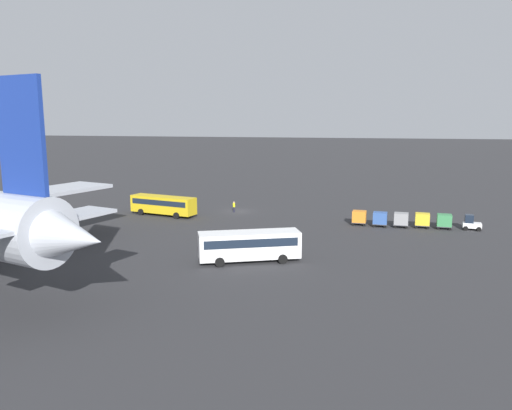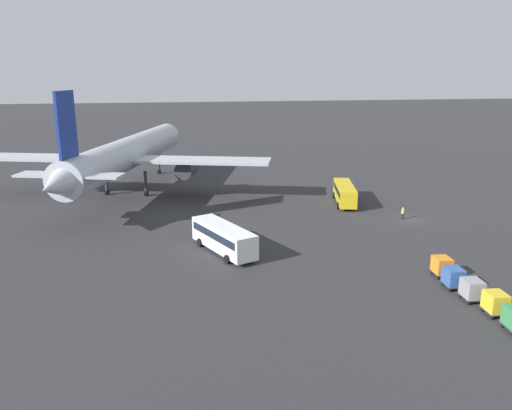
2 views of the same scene
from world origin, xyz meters
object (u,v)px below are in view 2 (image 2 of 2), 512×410
worker_person (403,213)px  shuttle_bus_far (224,236)px  cargo_cart_yellow (495,302)px  airplane (128,154)px  shuttle_bus_near (345,192)px  cargo_cart_blue (453,277)px  cargo_cart_orange (442,265)px  cargo_cart_grey (472,289)px

worker_person → shuttle_bus_far: bearing=107.7°
cargo_cart_yellow → shuttle_bus_far: bearing=46.4°
airplane → shuttle_bus_near: bearing=-94.9°
airplane → shuttle_bus_far: airplane is taller
shuttle_bus_near → cargo_cart_yellow: shuttle_bus_near is taller
cargo_cart_yellow → worker_person: bearing=-11.7°
shuttle_bus_far → cargo_cart_blue: bearing=-146.8°
airplane → worker_person: bearing=-104.4°
airplane → cargo_cart_orange: bearing=-125.8°
cargo_cart_grey → cargo_cart_blue: bearing=1.7°
shuttle_bus_near → cargo_cart_grey: bearing=-168.0°
worker_person → cargo_cart_blue: size_ratio=0.81×
airplane → shuttle_bus_near: size_ratio=5.00×
shuttle_bus_far → worker_person: 28.30m
shuttle_bus_far → cargo_cart_blue: (-14.28, -20.61, -0.75)m
airplane → cargo_cart_grey: 59.94m
cargo_cart_yellow → cargo_cart_orange: size_ratio=1.00×
shuttle_bus_near → cargo_cart_blue: (-33.05, 1.40, -0.64)m
cargo_cart_yellow → shuttle_bus_near: bearing=-1.5°
cargo_cart_grey → shuttle_bus_far: bearing=50.3°
airplane → worker_person: (-24.05, -39.13, -5.97)m
shuttle_bus_far → cargo_cart_orange: (-11.41, -21.10, -0.75)m
cargo_cart_blue → cargo_cart_orange: bearing=-9.6°
worker_person → airplane: bearing=58.4°
shuttle_bus_far → worker_person: (8.58, -26.94, -1.07)m
airplane → cargo_cart_grey: size_ratio=26.17×
airplane → cargo_cart_orange: (-44.04, -33.28, -5.65)m
cargo_cart_grey → cargo_cart_orange: (5.75, -0.40, 0.00)m
shuttle_bus_far → airplane: bearing=-1.6°
shuttle_bus_near → shuttle_bus_far: (-18.77, 22.01, 0.10)m
airplane → cargo_cart_grey: (-49.79, -32.88, -5.65)m
shuttle_bus_far → cargo_cart_orange: 23.99m
shuttle_bus_near → cargo_cart_orange: bearing=-167.6°
cargo_cart_orange → cargo_cart_yellow: bearing=179.5°
shuttle_bus_near → airplane: bearing=82.1°
cargo_cart_yellow → cargo_cart_grey: 2.89m
shuttle_bus_near → shuttle_bus_far: shuttle_bus_far is taller
airplane → worker_person: 46.32m
shuttle_bus_near → cargo_cart_yellow: 38.82m
worker_person → cargo_cart_orange: 20.83m
cargo_cart_blue → shuttle_bus_near: bearing=-2.4°
shuttle_bus_far → cargo_cart_blue: size_ratio=5.16×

